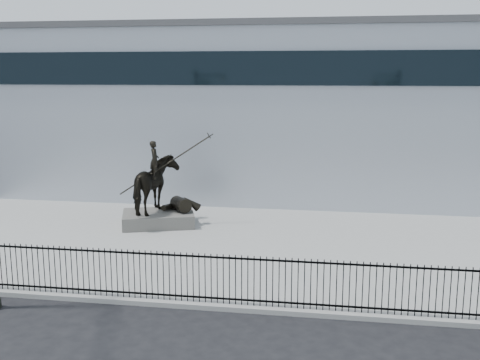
# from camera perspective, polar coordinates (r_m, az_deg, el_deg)

# --- Properties ---
(ground) EXTENTS (120.00, 120.00, 0.00)m
(ground) POSITION_cam_1_polar(r_m,az_deg,el_deg) (15.68, -1.17, -14.80)
(ground) COLOR black
(ground) RESTS_ON ground
(plaza) EXTENTS (30.00, 12.00, 0.15)m
(plaza) POSITION_cam_1_polar(r_m,az_deg,el_deg) (22.10, 2.11, -6.84)
(plaza) COLOR #969694
(plaza) RESTS_ON ground
(building) EXTENTS (44.00, 14.00, 9.00)m
(building) POSITION_cam_1_polar(r_m,az_deg,el_deg) (34.08, 4.89, 6.95)
(building) COLOR #B5BBC6
(building) RESTS_ON ground
(picket_fence) EXTENTS (22.10, 0.10, 1.50)m
(picket_fence) POSITION_cam_1_polar(r_m,az_deg,el_deg) (16.45, -0.39, -10.10)
(picket_fence) COLOR black
(picket_fence) RESTS_ON plaza
(statue_plinth) EXTENTS (3.58, 2.97, 0.58)m
(statue_plinth) POSITION_cam_1_polar(r_m,az_deg,el_deg) (25.15, -8.30, -3.90)
(statue_plinth) COLOR #56544F
(statue_plinth) RESTS_ON plaza
(equestrian_statue) EXTENTS (3.76, 2.96, 3.34)m
(equestrian_statue) POSITION_cam_1_polar(r_m,az_deg,el_deg) (24.82, -8.26, -0.55)
(equestrian_statue) COLOR black
(equestrian_statue) RESTS_ON statue_plinth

